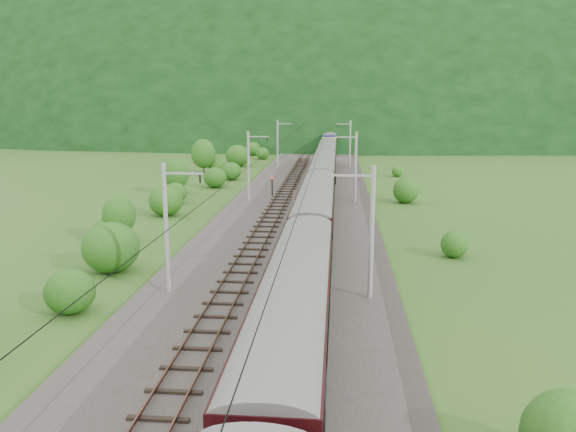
{
  "coord_description": "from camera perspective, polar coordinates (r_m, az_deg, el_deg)",
  "views": [
    {
      "loc": [
        4.11,
        -32.41,
        12.13
      ],
      "look_at": [
        0.15,
        12.36,
        2.6
      ],
      "focal_mm": 35.0,
      "sensor_mm": 36.0,
      "label": 1
    }
  ],
  "objects": [
    {
      "name": "ground",
      "position": [
        34.85,
        -2.06,
        -8.41
      ],
      "size": [
        600.0,
        600.0,
        0.0
      ],
      "primitive_type": "plane",
      "color": "#2A531A",
      "rests_on": "ground"
    },
    {
      "name": "hazard_post_near",
      "position": [
        62.88,
        0.65,
        1.84
      ],
      "size": [
        0.16,
        0.16,
        1.54
      ],
      "primitive_type": "cylinder",
      "color": "red",
      "rests_on": "railbed"
    },
    {
      "name": "railbed",
      "position": [
        44.26,
        -0.47,
        -3.73
      ],
      "size": [
        14.0,
        220.0,
        0.3
      ],
      "primitive_type": "cube",
      "color": "#38332D",
      "rests_on": "ground"
    },
    {
      "name": "track_left",
      "position": [
        44.49,
        -3.55,
        -3.38
      ],
      "size": [
        2.4,
        220.0,
        0.27
      ],
      "color": "brown",
      "rests_on": "railbed"
    },
    {
      "name": "track_right",
      "position": [
        44.04,
        2.65,
        -3.53
      ],
      "size": [
        2.4,
        220.0,
        0.27
      ],
      "color": "brown",
      "rests_on": "railbed"
    },
    {
      "name": "signal",
      "position": [
        68.58,
        -1.63,
        3.19
      ],
      "size": [
        0.26,
        0.26,
        2.32
      ],
      "color": "black",
      "rests_on": "railbed"
    },
    {
      "name": "catenary_left",
      "position": [
        65.66,
        -3.97,
        5.27
      ],
      "size": [
        2.54,
        192.28,
        8.0
      ],
      "color": "gray",
      "rests_on": "railbed"
    },
    {
      "name": "vegetation_right",
      "position": [
        29.89,
        20.96,
        -10.01
      ],
      "size": [
        4.21,
        95.96,
        2.99
      ],
      "color": "#245215",
      "rests_on": "ground"
    },
    {
      "name": "mountain_main",
      "position": [
        292.69,
        4.3,
        9.57
      ],
      "size": [
        504.0,
        360.0,
        244.0
      ],
      "primitive_type": "ellipsoid",
      "color": "black",
      "rests_on": "ground"
    },
    {
      "name": "train",
      "position": [
        46.72,
        2.87,
        1.41
      ],
      "size": [
        3.03,
        167.43,
        5.27
      ],
      "color": "black",
      "rests_on": "ground"
    },
    {
      "name": "vegetation_left",
      "position": [
        51.78,
        -16.06,
        0.52
      ],
      "size": [
        9.9,
        149.43,
        6.98
      ],
      "color": "#245215",
      "rests_on": "ground"
    },
    {
      "name": "hazard_post_far",
      "position": [
        89.49,
        2.83,
        4.8
      ],
      "size": [
        0.14,
        0.14,
        1.35
      ],
      "primitive_type": "cylinder",
      "color": "red",
      "rests_on": "railbed"
    },
    {
      "name": "catenary_right",
      "position": [
        64.89,
        6.82,
        5.14
      ],
      "size": [
        2.54,
        192.28,
        8.0
      ],
      "color": "gray",
      "rests_on": "railbed"
    },
    {
      "name": "overhead_wires",
      "position": [
        42.9,
        -0.48,
        5.24
      ],
      "size": [
        4.83,
        198.0,
        0.03
      ],
      "color": "black",
      "rests_on": "ground"
    },
    {
      "name": "mountain_ridge",
      "position": [
        355.03,
        -15.64,
        9.58
      ],
      "size": [
        336.0,
        280.0,
        132.0
      ],
      "primitive_type": "ellipsoid",
      "color": "black",
      "rests_on": "ground"
    }
  ]
}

